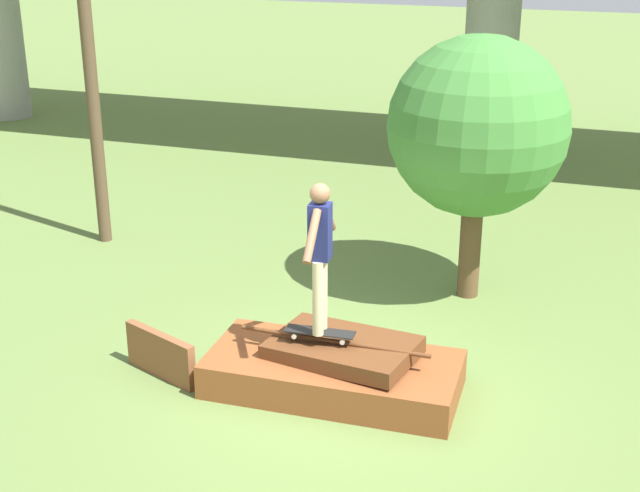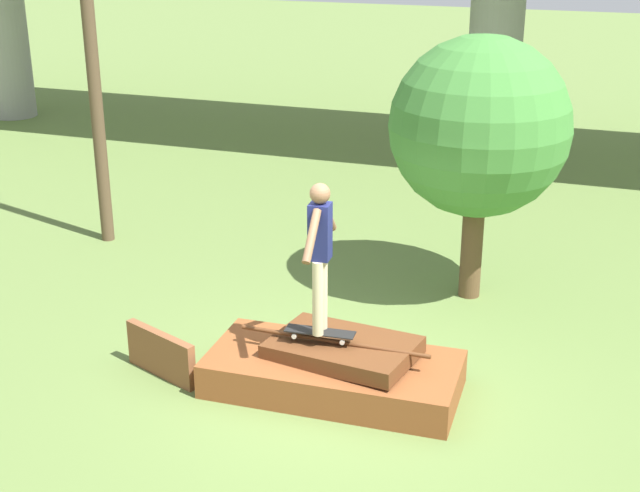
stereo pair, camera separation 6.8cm
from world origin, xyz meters
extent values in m
plane|color=olive|center=(0.00, 0.00, 0.00)|extent=(80.00, 80.00, 0.00)
cube|color=brown|center=(0.00, 0.00, 0.20)|extent=(2.82, 1.38, 0.39)
cube|color=#5B3319|center=(0.08, 0.08, 0.49)|extent=(1.72, 1.24, 0.25)
cylinder|color=#5B3319|center=(0.00, 0.00, 0.60)|extent=(2.17, 0.05, 0.05)
cube|color=brown|center=(-1.96, -0.35, 0.27)|extent=(1.04, 0.49, 0.54)
cube|color=black|center=(-0.15, -0.02, 0.71)|extent=(0.79, 0.25, 0.01)
cylinder|color=silver|center=(0.12, 0.08, 0.65)|extent=(0.06, 0.03, 0.05)
cylinder|color=silver|center=(0.13, -0.08, 0.65)|extent=(0.06, 0.03, 0.05)
cylinder|color=silver|center=(-0.42, 0.04, 0.65)|extent=(0.06, 0.03, 0.05)
cylinder|color=silver|center=(-0.41, -0.13, 0.65)|extent=(0.06, 0.03, 0.05)
cylinder|color=#C6B78E|center=(-0.15, 0.06, 1.14)|extent=(0.12, 0.12, 0.85)
cylinder|color=#C6B78E|center=(-0.14, -0.11, 1.14)|extent=(0.12, 0.12, 0.85)
cube|color=#191E51|center=(-0.15, -0.02, 1.87)|extent=(0.24, 0.23, 0.61)
sphere|color=brown|center=(-0.15, -0.02, 2.29)|extent=(0.22, 0.22, 0.22)
cylinder|color=brown|center=(-0.17, 0.30, 1.93)|extent=(0.12, 0.50, 0.47)
cylinder|color=brown|center=(-0.12, -0.34, 1.93)|extent=(0.12, 0.50, 0.47)
cylinder|color=gray|center=(0.00, 10.34, 2.53)|extent=(1.10, 1.10, 5.06)
cylinder|color=brown|center=(-4.96, 3.32, 3.34)|extent=(0.20, 0.20, 6.67)
cylinder|color=brown|center=(0.95, 3.07, 0.69)|extent=(0.29, 0.29, 1.38)
sphere|color=#428438|center=(0.95, 3.07, 2.38)|extent=(2.36, 2.36, 2.36)
camera|label=1|loc=(2.70, -8.28, 5.06)|focal=50.00mm
camera|label=2|loc=(2.76, -8.25, 5.06)|focal=50.00mm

